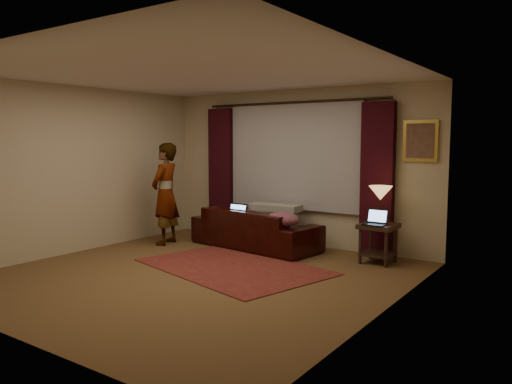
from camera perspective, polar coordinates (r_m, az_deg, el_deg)
floor at (r=6.65m, az=-6.70°, el=-9.48°), size 5.00×5.00×0.01m
ceiling at (r=6.47m, az=-6.98°, el=13.38°), size 5.00×5.00×0.02m
wall_back at (r=8.46m, az=4.46°, el=2.80°), size 5.00×0.02×2.60m
wall_front at (r=4.85m, az=-26.78°, el=-0.09°), size 5.00×0.02×2.60m
wall_left at (r=8.30m, az=-19.90°, el=2.41°), size 0.02×5.00×2.60m
wall_right at (r=5.13m, az=14.58°, el=0.64°), size 0.02×5.00×2.60m
sheer_curtain at (r=8.40m, az=4.26°, el=4.15°), size 2.50×0.05×1.80m
drape_left at (r=9.22m, az=-3.98°, el=2.32°), size 0.50×0.14×2.30m
drape_right at (r=7.72m, az=13.70°, el=1.47°), size 0.50×0.14×2.30m
curtain_rod at (r=8.38m, az=4.14°, el=10.17°), size 0.04×0.04×3.40m
picture_frame at (r=7.58m, az=18.28°, el=5.57°), size 0.50×0.04×0.60m
sofa at (r=8.17m, az=-0.10°, el=-3.32°), size 2.31×1.23×0.89m
throw_blanket at (r=8.21m, az=2.16°, el=-0.08°), size 0.90×0.42×0.10m
clothing_pile at (r=7.57m, az=3.07°, el=-3.20°), size 0.61×0.52×0.23m
laptop_sofa at (r=8.24m, az=-2.62°, el=-2.34°), size 0.37×0.40×0.26m
area_rug at (r=7.02m, az=-2.63°, el=-8.52°), size 2.90×2.28×0.01m
end_table at (r=7.39m, az=13.79°, el=-5.73°), size 0.50×0.50×0.57m
tiffany_lamp at (r=7.37m, az=14.01°, el=-1.40°), size 0.40×0.40×0.54m
laptop_table at (r=7.19m, az=13.40°, el=-2.84°), size 0.31×0.34×0.22m
person at (r=8.55m, az=-10.32°, el=-0.21°), size 0.62×0.62×1.72m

